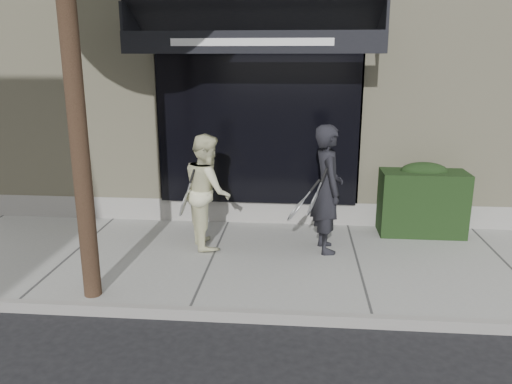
# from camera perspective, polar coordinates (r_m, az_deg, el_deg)

# --- Properties ---
(ground) EXTENTS (80.00, 80.00, 0.00)m
(ground) POSITION_cam_1_polar(r_m,az_deg,el_deg) (7.08, 11.45, -8.57)
(ground) COLOR black
(ground) RESTS_ON ground
(sidewalk) EXTENTS (20.00, 3.00, 0.12)m
(sidewalk) POSITION_cam_1_polar(r_m,az_deg,el_deg) (7.06, 11.47, -8.13)
(sidewalk) COLOR gray
(sidewalk) RESTS_ON ground
(curb) EXTENTS (20.00, 0.10, 0.14)m
(curb) POSITION_cam_1_polar(r_m,az_deg,el_deg) (5.67, 13.18, -14.18)
(curb) COLOR gray
(curb) RESTS_ON ground
(building_facade) EXTENTS (14.30, 8.04, 5.64)m
(building_facade) POSITION_cam_1_polar(r_m,az_deg,el_deg) (11.44, 9.44, 14.54)
(building_facade) COLOR #BBB38F
(building_facade) RESTS_ON ground
(hedge) EXTENTS (1.30, 0.70, 1.14)m
(hedge) POSITION_cam_1_polar(r_m,az_deg,el_deg) (8.22, 18.40, -0.84)
(hedge) COLOR black
(hedge) RESTS_ON sidewalk
(pedestrian_front) EXTENTS (0.82, 0.94, 1.82)m
(pedestrian_front) POSITION_cam_1_polar(r_m,az_deg,el_deg) (7.05, 8.13, 0.32)
(pedestrian_front) COLOR black
(pedestrian_front) RESTS_ON sidewalk
(pedestrian_back) EXTENTS (0.87, 0.97, 1.65)m
(pedestrian_back) POSITION_cam_1_polar(r_m,az_deg,el_deg) (7.24, -5.58, 0.14)
(pedestrian_back) COLOR beige
(pedestrian_back) RESTS_ON sidewalk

